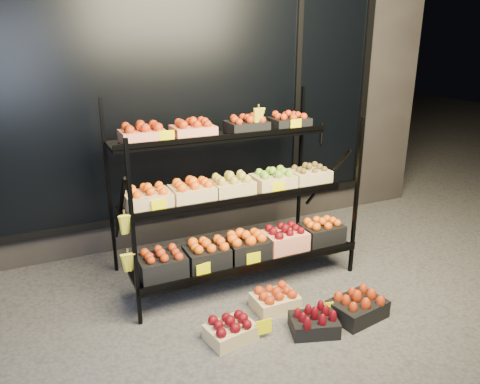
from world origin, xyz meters
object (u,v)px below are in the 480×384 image
floor_crate_left (230,329)px  floor_crate_midleft (314,322)px  floor_crate_midright (275,299)px  display_rack (235,196)px

floor_crate_left → floor_crate_midleft: floor_crate_midleft is taller
floor_crate_left → floor_crate_midleft: bearing=-26.6°
floor_crate_midright → floor_crate_midleft: bearing=-74.6°
display_rack → floor_crate_left: 1.23m
floor_crate_left → floor_crate_midright: (0.50, 0.22, 0.00)m
display_rack → floor_crate_midleft: display_rack is taller
display_rack → floor_crate_midleft: (0.17, -1.09, -0.70)m
floor_crate_left → floor_crate_midright: floor_crate_midright is taller
display_rack → floor_crate_midright: display_rack is taller
floor_crate_left → floor_crate_midleft: (0.62, -0.19, 0.00)m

